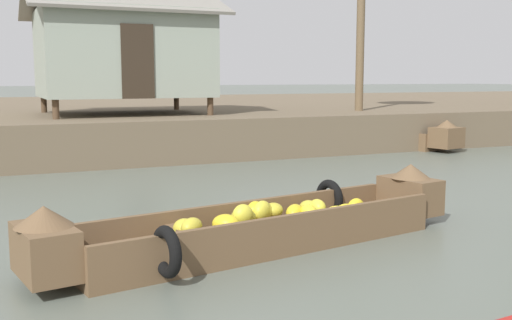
% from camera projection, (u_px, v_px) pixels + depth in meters
% --- Properties ---
extents(ground_plane, '(300.00, 300.00, 0.00)m').
position_uv_depth(ground_plane, '(99.00, 188.00, 11.20)').
color(ground_plane, '#596056').
extents(riverbank_strip, '(160.00, 20.00, 1.03)m').
position_uv_depth(riverbank_strip, '(41.00, 119.00, 22.18)').
color(riverbank_strip, brown).
rests_on(riverbank_strip, ground).
extents(banana_boat, '(5.63, 2.22, 0.81)m').
position_uv_depth(banana_boat, '(264.00, 224.00, 7.27)').
color(banana_boat, brown).
rests_on(banana_boat, ground).
extents(fishing_skiff_distant, '(1.78, 4.45, 0.88)m').
position_uv_depth(fishing_skiff_distant, '(392.00, 135.00, 18.07)').
color(fishing_skiff_distant, brown).
rests_on(fishing_skiff_distant, ground).
extents(stilt_house_right, '(4.97, 4.00, 3.43)m').
position_uv_depth(stilt_house_right, '(122.00, 52.00, 16.41)').
color(stilt_house_right, '#4C3826').
rests_on(stilt_house_right, riverbank_strip).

